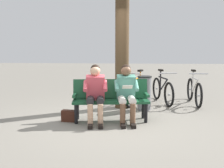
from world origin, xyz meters
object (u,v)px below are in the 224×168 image
object	(u,v)px
person_companion	(95,91)
litter_bin	(144,93)
tree_trunk	(122,37)
bicycle_silver	(194,91)
bicycle_black	(162,90)
person_reading	(126,91)
handbag	(69,116)
bicycle_green	(138,91)
bench	(111,97)

from	to	relation	value
person_companion	litter_bin	xyz separation A→B (m)	(-1.05, -1.18, -0.24)
tree_trunk	bicycle_silver	bearing A→B (deg)	-163.81
tree_trunk	bicycle_black	xyz separation A→B (m)	(-1.11, -0.64, -1.44)
person_reading	handbag	xyz separation A→B (m)	(1.20, 0.07, -0.54)
litter_bin	bicycle_green	world-z (taller)	bicycle_green
bench	litter_bin	bearing A→B (deg)	-135.36
tree_trunk	litter_bin	size ratio (longest dim) A/B	4.24
bench	litter_bin	distance (m)	1.23
person_reading	litter_bin	distance (m)	1.20
handbag	bicycle_black	xyz separation A→B (m)	(-2.16, -2.03, 0.24)
bench	person_reading	size ratio (longest dim) A/B	1.37
bench	bicycle_green	size ratio (longest dim) A/B	1.05
person_reading	litter_bin	xyz separation A→B (m)	(-0.42, -1.09, -0.24)
bench	handbag	xyz separation A→B (m)	(0.87, 0.20, -0.39)
person_reading	bicycle_green	bearing A→B (deg)	-106.03
bench	person_reading	world-z (taller)	person_reading
person_reading	bicycle_black	size ratio (longest dim) A/B	0.73
bicycle_silver	bicycle_green	xyz separation A→B (m)	(1.55, 0.11, 0.00)
handbag	tree_trunk	bearing A→B (deg)	-127.03
tree_trunk	bench	bearing A→B (deg)	81.21
person_reading	bicycle_silver	xyz separation A→B (m)	(-1.81, -1.89, -0.31)
tree_trunk	bicycle_silver	distance (m)	2.50
handbag	bicycle_black	size ratio (longest dim) A/B	0.18
person_companion	bicycle_silver	bearing A→B (deg)	-148.61
tree_trunk	person_companion	bearing A→B (deg)	70.98
bench	litter_bin	world-z (taller)	bench
person_reading	bicycle_green	size ratio (longest dim) A/B	0.76
tree_trunk	bicycle_black	distance (m)	1.93
litter_bin	bicycle_silver	world-z (taller)	bicycle_silver
bench	bicycle_green	distance (m)	1.77
bicycle_silver	bicycle_green	distance (m)	1.55
handbag	litter_bin	xyz separation A→B (m)	(-1.62, -1.17, 0.31)
person_reading	handbag	size ratio (longest dim) A/B	4.00
bicycle_silver	bicycle_black	distance (m)	0.86
person_reading	person_companion	xyz separation A→B (m)	(0.63, 0.08, -0.00)
bicycle_green	handbag	bearing A→B (deg)	-15.68
litter_bin	bench	bearing A→B (deg)	52.14
handbag	bicycle_green	size ratio (longest dim) A/B	0.19
person_companion	bicycle_silver	xyz separation A→B (m)	(-2.45, -1.97, -0.30)
bench	tree_trunk	distance (m)	1.78
person_companion	bench	bearing A→B (deg)	-153.08
bicycle_green	bicycle_silver	bearing A→B (deg)	116.87
handbag	tree_trunk	world-z (taller)	tree_trunk
bicycle_silver	bicycle_green	world-z (taller)	same
bicycle_silver	bicycle_green	size ratio (longest dim) A/B	1.07
bicycle_black	bicycle_green	bearing A→B (deg)	-88.76
person_reading	bench	bearing A→B (deg)	-27.38
tree_trunk	bicycle_black	size ratio (longest dim) A/B	2.19
bench	person_companion	distance (m)	0.39
handbag	person_reading	bearing A→B (deg)	-176.47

